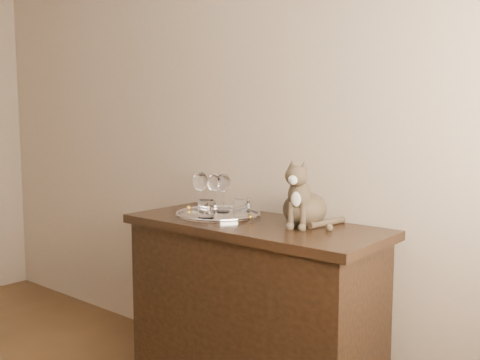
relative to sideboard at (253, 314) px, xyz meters
The scene contains 9 objects.
wall_back 1.15m from the sideboard, 152.68° to the left, with size 4.00×0.10×2.70m, color tan.
sideboard is the anchor object (origin of this frame).
tray 0.48m from the sideboard, behind, with size 0.40×0.40×0.01m, color silver.
wine_glass_b 0.58m from the sideboard, 163.06° to the left, with size 0.07×0.07×0.19m, color silver, non-canonical shape.
wine_glass_c 0.62m from the sideboard, behind, with size 0.07×0.07×0.20m, color white, non-canonical shape.
wine_glass_d 0.60m from the sideboard, 169.69° to the left, with size 0.07×0.07×0.19m, color white, non-canonical shape.
tumbler_b 0.52m from the sideboard, 153.01° to the right, with size 0.07×0.07×0.08m, color white.
tumbler_c 0.48m from the sideboard, 165.69° to the left, with size 0.08×0.08×0.09m, color silver.
cat 0.62m from the sideboard, 21.06° to the left, with size 0.29×0.27×0.29m, color brown, non-canonical shape.
Camera 1 is at (2.05, 0.10, 1.30)m, focal length 40.00 mm.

